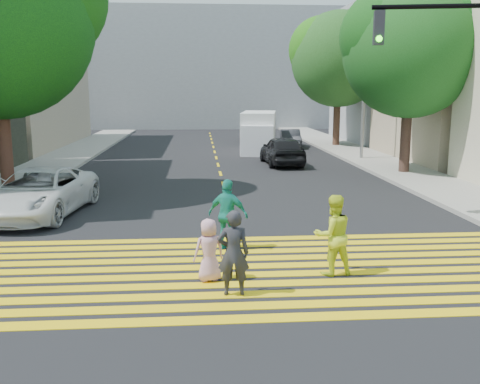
{
  "coord_description": "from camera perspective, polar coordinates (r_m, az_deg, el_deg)",
  "views": [
    {
      "loc": [
        -0.97,
        -9.66,
        3.82
      ],
      "look_at": [
        0.0,
        3.0,
        1.4
      ],
      "focal_mm": 40.0,
      "sensor_mm": 36.0,
      "label": 1
    }
  ],
  "objects": [
    {
      "name": "ground",
      "position": [
        10.43,
        1.28,
        -10.69
      ],
      "size": [
        120.0,
        120.0,
        0.0
      ],
      "primitive_type": "plane",
      "color": "black"
    },
    {
      "name": "pedestrian_extra",
      "position": [
        12.92,
        -1.29,
        -2.44
      ],
      "size": [
        1.1,
        0.82,
        1.73
      ],
      "primitive_type": "imported",
      "rotation": [
        0.0,
        0.0,
        2.69
      ],
      "color": "teal",
      "rests_on": "ground"
    },
    {
      "name": "crosswalk",
      "position": [
        11.62,
        0.66,
        -8.37
      ],
      "size": [
        13.4,
        5.3,
        0.01
      ],
      "color": "yellow",
      "rests_on": "ground"
    },
    {
      "name": "sidewalk_right",
      "position": [
        26.68,
        16.47,
        2.27
      ],
      "size": [
        3.0,
        60.0,
        0.15
      ],
      "primitive_type": "cube",
      "color": "gray",
      "rests_on": "ground"
    },
    {
      "name": "pedestrian_child",
      "position": [
        10.87,
        -3.33,
        -6.21
      ],
      "size": [
        0.73,
        0.58,
        1.29
      ],
      "primitive_type": "imported",
      "rotation": [
        0.0,
        0.0,
        3.44
      ],
      "color": "#D196A9",
      "rests_on": "ground"
    },
    {
      "name": "dark_car_near",
      "position": [
        27.93,
        4.5,
        4.46
      ],
      "size": [
        2.02,
        4.55,
        1.52
      ],
      "primitive_type": "imported",
      "rotation": [
        0.0,
        0.0,
        3.19
      ],
      "color": "black",
      "rests_on": "ground"
    },
    {
      "name": "tree_right_near",
      "position": [
        25.61,
        17.96,
        14.89
      ],
      "size": [
        7.64,
        7.32,
        8.69
      ],
      "rotation": [
        0.0,
        0.0,
        -0.26
      ],
      "color": "black",
      "rests_on": "ground"
    },
    {
      "name": "silver_car",
      "position": [
        41.72,
        1.33,
        6.48
      ],
      "size": [
        2.28,
        4.92,
        1.39
      ],
      "primitive_type": "imported",
      "rotation": [
        0.0,
        0.0,
        3.07
      ],
      "color": "gray",
      "rests_on": "ground"
    },
    {
      "name": "sidewalk_left",
      "position": [
        32.76,
        -17.68,
        3.71
      ],
      "size": [
        3.0,
        40.0,
        0.15
      ],
      "primitive_type": "cube",
      "color": "gray",
      "rests_on": "ground"
    },
    {
      "name": "street_lamp",
      "position": [
        30.18,
        12.85,
        13.94
      ],
      "size": [
        2.21,
        0.24,
        9.79
      ],
      "rotation": [
        0.0,
        0.0,
        -0.0
      ],
      "color": "gray",
      "rests_on": "ground"
    },
    {
      "name": "backdrop_block",
      "position": [
        57.71,
        -3.5,
        12.92
      ],
      "size": [
        30.0,
        8.0,
        12.0
      ],
      "primitive_type": "cube",
      "color": "gray",
      "rests_on": "ground"
    },
    {
      "name": "building_right_grey",
      "position": [
        42.77,
        17.94,
        11.85
      ],
      "size": [
        10.0,
        10.0,
        10.0
      ],
      "primitive_type": "cube",
      "color": "gray",
      "rests_on": "ground"
    },
    {
      "name": "pedestrian_man",
      "position": [
        10.06,
        -0.72,
        -6.53
      ],
      "size": [
        0.62,
        0.42,
        1.65
      ],
      "primitive_type": "imported",
      "rotation": [
        0.0,
        0.0,
        3.11
      ],
      "color": "#29292E",
      "rests_on": "ground"
    },
    {
      "name": "white_sedan",
      "position": [
        17.63,
        -20.66,
        -0.03
      ],
      "size": [
        3.02,
        5.46,
        1.45
      ],
      "primitive_type": "imported",
      "rotation": [
        0.0,
        0.0,
        -0.12
      ],
      "color": "silver",
      "rests_on": "ground"
    },
    {
      "name": "white_van",
      "position": [
        33.58,
        2.01,
        6.28
      ],
      "size": [
        2.76,
        5.54,
        2.5
      ],
      "rotation": [
        0.0,
        0.0,
        -0.16
      ],
      "color": "white",
      "rests_on": "ground"
    },
    {
      "name": "tree_right_far",
      "position": [
        37.37,
        10.64,
        14.27
      ],
      "size": [
        8.65,
        8.41,
        9.2
      ],
      "rotation": [
        0.0,
        0.0,
        -0.43
      ],
      "color": "black",
      "rests_on": "ground"
    },
    {
      "name": "lane_line",
      "position": [
        32.4,
        -2.64,
        4.01
      ],
      "size": [
        0.12,
        34.4,
        0.01
      ],
      "color": "yellow",
      "rests_on": "ground"
    },
    {
      "name": "pedestrian_woman",
      "position": [
        11.34,
        9.88,
        -4.54
      ],
      "size": [
        0.92,
        0.77,
        1.71
      ],
      "primitive_type": "imported",
      "rotation": [
        0.0,
        0.0,
        3.31
      ],
      "color": "#CFE128",
      "rests_on": "ground"
    },
    {
      "name": "dark_car_parked",
      "position": [
        36.82,
        5.4,
        5.72
      ],
      "size": [
        1.6,
        3.76,
        1.21
      ],
      "primitive_type": "imported",
      "rotation": [
        0.0,
        0.0,
        -0.09
      ],
      "color": "#212329",
      "rests_on": "ground"
    }
  ]
}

